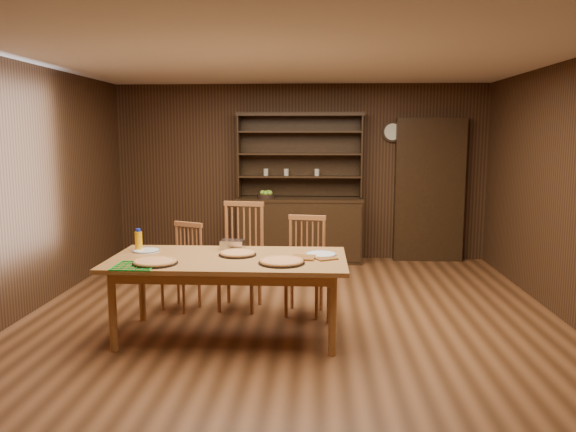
# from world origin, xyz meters

# --- Properties ---
(floor) EXTENTS (6.00, 6.00, 0.00)m
(floor) POSITION_xyz_m (0.00, 0.00, 0.00)
(floor) COLOR brown
(floor) RESTS_ON ground
(room_shell) EXTENTS (6.00, 6.00, 6.00)m
(room_shell) POSITION_xyz_m (0.00, 0.00, 1.58)
(room_shell) COLOR silver
(room_shell) RESTS_ON floor
(china_hutch) EXTENTS (1.84, 0.52, 2.17)m
(china_hutch) POSITION_xyz_m (-0.00, 2.75, 0.60)
(china_hutch) COLOR black
(china_hutch) RESTS_ON floor
(doorway) EXTENTS (1.00, 0.18, 2.10)m
(doorway) POSITION_xyz_m (1.90, 2.90, 1.05)
(doorway) COLOR black
(doorway) RESTS_ON floor
(wall_clock) EXTENTS (0.30, 0.05, 0.30)m
(wall_clock) POSITION_xyz_m (1.35, 2.96, 1.90)
(wall_clock) COLOR black
(wall_clock) RESTS_ON room_shell
(dining_table) EXTENTS (2.15, 1.07, 0.75)m
(dining_table) POSITION_xyz_m (-0.55, -0.43, 0.68)
(dining_table) COLOR #A46539
(dining_table) RESTS_ON floor
(chair_left) EXTENTS (0.49, 0.48, 0.92)m
(chair_left) POSITION_xyz_m (-1.17, 0.43, 0.49)
(chair_left) COLOR #9F6136
(chair_left) RESTS_ON floor
(chair_center) EXTENTS (0.53, 0.51, 1.14)m
(chair_center) POSITION_xyz_m (-0.55, 0.50, 0.61)
(chair_center) COLOR #9F6136
(chair_center) RESTS_ON floor
(chair_right) EXTENTS (0.48, 0.46, 1.02)m
(chair_right) POSITION_xyz_m (0.14, 0.34, 0.54)
(chair_right) COLOR #9F6136
(chair_right) RESTS_ON floor
(pizza_left) EXTENTS (0.39, 0.39, 0.04)m
(pizza_left) POSITION_xyz_m (-1.14, -0.73, 0.77)
(pizza_left) COLOR black
(pizza_left) RESTS_ON dining_table
(pizza_right) EXTENTS (0.41, 0.41, 0.04)m
(pizza_right) POSITION_xyz_m (-0.05, -0.65, 0.77)
(pizza_right) COLOR black
(pizza_right) RESTS_ON dining_table
(pizza_center) EXTENTS (0.35, 0.35, 0.04)m
(pizza_center) POSITION_xyz_m (-0.48, -0.34, 0.77)
(pizza_center) COLOR black
(pizza_center) RESTS_ON dining_table
(cooling_rack) EXTENTS (0.34, 0.34, 0.02)m
(cooling_rack) POSITION_xyz_m (-1.29, -0.83, 0.76)
(cooling_rack) COLOR #0B9A24
(cooling_rack) RESTS_ON dining_table
(plate_left) EXTENTS (0.26, 0.26, 0.02)m
(plate_left) POSITION_xyz_m (-1.38, -0.21, 0.76)
(plate_left) COLOR white
(plate_left) RESTS_ON dining_table
(plate_right) EXTENTS (0.29, 0.29, 0.02)m
(plate_right) POSITION_xyz_m (0.30, -0.29, 0.76)
(plate_right) COLOR white
(plate_right) RESTS_ON dining_table
(foil_dish) EXTENTS (0.23, 0.17, 0.09)m
(foil_dish) POSITION_xyz_m (-0.57, -0.05, 0.79)
(foil_dish) COLOR silver
(foil_dish) RESTS_ON dining_table
(juice_bottle) EXTENTS (0.07, 0.07, 0.21)m
(juice_bottle) POSITION_xyz_m (-1.46, -0.17, 0.85)
(juice_bottle) COLOR orange
(juice_bottle) RESTS_ON dining_table
(pot_holder_a) EXTENTS (0.25, 0.25, 0.01)m
(pot_holder_a) POSITION_xyz_m (0.33, -0.44, 0.76)
(pot_holder_a) COLOR red
(pot_holder_a) RESTS_ON dining_table
(pot_holder_b) EXTENTS (0.24, 0.24, 0.02)m
(pot_holder_b) POSITION_xyz_m (0.13, -0.44, 0.76)
(pot_holder_b) COLOR red
(pot_holder_b) RESTS_ON dining_table
(fruit_bowl) EXTENTS (0.26, 0.26, 0.12)m
(fruit_bowl) POSITION_xyz_m (-0.49, 2.69, 0.99)
(fruit_bowl) COLOR black
(fruit_bowl) RESTS_ON china_hutch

